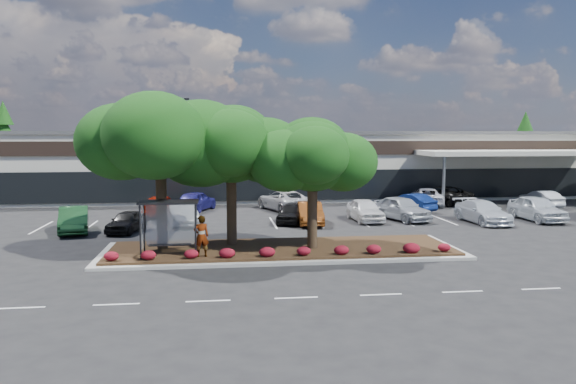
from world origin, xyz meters
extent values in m
plane|color=black|center=(0.00, 0.00, 0.00)|extent=(160.00, 160.00, 0.00)
cube|color=beige|center=(0.00, 34.00, 3.00)|extent=(80.00, 20.00, 6.00)
cube|color=#4C4C4E|center=(0.00, 34.00, 6.10)|extent=(80.40, 20.40, 0.30)
cube|color=black|center=(0.00, 23.95, 4.80)|extent=(80.00, 0.25, 1.20)
cube|color=black|center=(0.00, 23.95, 1.60)|extent=(60.00, 0.18, 2.60)
cube|color=#B81C0D|center=(-6.00, 23.88, 4.80)|extent=(6.00, 0.12, 1.00)
cube|color=beige|center=(20.00, 21.50, 4.40)|extent=(16.00, 5.00, 0.40)
cylinder|color=gray|center=(13.00, 19.50, 2.10)|extent=(0.24, 0.24, 4.20)
cube|color=#A6A5A0|center=(-2.00, 4.00, 0.07)|extent=(18.00, 6.00, 0.15)
cube|color=#402919|center=(-2.00, 4.00, 0.20)|extent=(17.20, 5.20, 0.12)
cube|color=silver|center=(-12.00, -4.00, 0.01)|extent=(1.60, 0.12, 0.01)
cube|color=silver|center=(-8.80, -4.00, 0.01)|extent=(1.60, 0.12, 0.01)
cube|color=silver|center=(-5.60, -4.00, 0.01)|extent=(1.60, 0.12, 0.01)
cube|color=silver|center=(-2.40, -4.00, 0.01)|extent=(1.60, 0.12, 0.01)
cube|color=silver|center=(0.80, -4.00, 0.01)|extent=(1.60, 0.12, 0.01)
cube|color=silver|center=(4.00, -4.00, 0.01)|extent=(1.60, 0.12, 0.01)
cube|color=silver|center=(7.20, -4.00, 0.01)|extent=(1.60, 0.12, 0.01)
cube|color=silver|center=(-16.50, 13.50, 0.01)|extent=(0.12, 5.00, 0.01)
cube|color=silver|center=(-13.50, 13.50, 0.01)|extent=(0.12, 5.00, 0.01)
cube|color=silver|center=(-10.50, 13.50, 0.01)|extent=(0.12, 5.00, 0.01)
cube|color=silver|center=(-7.50, 13.50, 0.01)|extent=(0.12, 5.00, 0.01)
cube|color=silver|center=(-4.50, 13.50, 0.01)|extent=(0.12, 5.00, 0.01)
cube|color=silver|center=(-1.50, 13.50, 0.01)|extent=(0.12, 5.00, 0.01)
cube|color=silver|center=(1.50, 13.50, 0.01)|extent=(0.12, 5.00, 0.01)
cube|color=silver|center=(4.50, 13.50, 0.01)|extent=(0.12, 5.00, 0.01)
cube|color=silver|center=(7.50, 13.50, 0.01)|extent=(0.12, 5.00, 0.01)
cube|color=silver|center=(10.50, 13.50, 0.01)|extent=(0.12, 5.00, 0.01)
cube|color=silver|center=(13.50, 13.50, 0.01)|extent=(0.12, 5.00, 0.01)
cube|color=silver|center=(16.50, 13.50, 0.01)|extent=(0.12, 5.00, 0.01)
cylinder|color=black|center=(-8.75, 3.45, 1.51)|extent=(0.08, 0.08, 2.50)
cylinder|color=black|center=(-6.25, 3.45, 1.51)|extent=(0.08, 0.08, 2.50)
cylinder|color=black|center=(-8.75, 2.15, 1.51)|extent=(0.08, 0.08, 2.50)
cylinder|color=black|center=(-6.25, 2.15, 1.51)|extent=(0.08, 0.08, 2.50)
cube|color=black|center=(-7.50, 2.80, 2.80)|extent=(2.75, 1.55, 0.10)
cube|color=silver|center=(-7.50, 3.45, 1.63)|extent=(2.30, 0.03, 2.00)
cube|color=black|center=(-7.50, 3.05, 0.71)|extent=(2.00, 0.35, 0.06)
cone|color=#16380F|center=(-30.00, 46.00, 5.00)|extent=(4.40, 4.40, 10.00)
cone|color=#16380F|center=(34.00, 44.00, 4.50)|extent=(3.96, 3.96, 9.00)
imported|color=#594C47|center=(-5.99, 2.28, 1.24)|extent=(0.80, 0.62, 1.96)
cube|color=#A6A5A0|center=(-8.82, 28.00, 0.20)|extent=(0.50, 0.50, 0.40)
cylinder|color=gray|center=(-8.82, 28.00, 4.88)|extent=(0.14, 0.14, 8.96)
cube|color=gray|center=(-8.40, 28.16, 9.21)|extent=(0.92, 0.52, 0.14)
cube|color=black|center=(-7.93, 28.33, 9.14)|extent=(0.53, 0.44, 0.18)
imported|color=#194723|center=(-13.96, 11.41, 0.78)|extent=(2.59, 4.97, 1.56)
imported|color=black|center=(-10.75, 11.10, 0.66)|extent=(2.44, 4.14, 1.32)
imported|color=#ADB3BA|center=(-7.61, 13.73, 0.80)|extent=(2.56, 5.11, 1.61)
imported|color=black|center=(-0.27, 13.38, 0.68)|extent=(2.73, 4.32, 1.37)
imported|color=#642F0E|center=(0.88, 12.67, 0.73)|extent=(1.89, 4.55, 1.47)
imported|color=white|center=(4.88, 13.54, 0.77)|extent=(1.98, 4.58, 1.54)
imported|color=#A3A8AF|center=(7.53, 13.63, 0.84)|extent=(3.47, 5.29, 1.67)
imported|color=silver|center=(12.56, 11.78, 0.75)|extent=(2.48, 5.31, 1.50)
imported|color=silver|center=(16.78, 12.26, 0.86)|extent=(2.17, 5.09, 1.72)
imported|color=#951502|center=(-9.39, 17.90, 0.79)|extent=(2.59, 4.87, 1.58)
imported|color=navy|center=(-6.91, 20.32, 0.79)|extent=(3.46, 5.00, 1.58)
imported|color=#B6B6B6|center=(-0.02, 19.73, 0.79)|extent=(4.41, 6.24, 1.58)
imported|color=navy|center=(9.72, 17.89, 0.70)|extent=(3.10, 4.50, 1.40)
imported|color=silver|center=(12.34, 21.34, 0.73)|extent=(3.80, 5.72, 1.46)
imported|color=black|center=(13.94, 22.08, 0.78)|extent=(4.57, 6.17, 1.56)
imported|color=silver|center=(21.18, 18.95, 0.69)|extent=(1.76, 4.28, 1.38)
camera|label=1|loc=(-5.21, -23.84, 5.96)|focal=35.00mm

